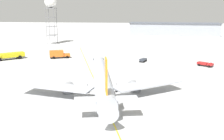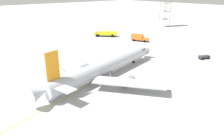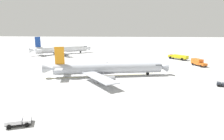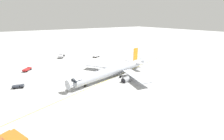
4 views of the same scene
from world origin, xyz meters
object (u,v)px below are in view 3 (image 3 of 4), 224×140
(catering_truck_truck, at_px, (198,62))
(pushback_tug_truck, at_px, (18,121))
(airliner_secondary, at_px, (61,50))
(baggage_truck_truck, at_px, (224,84))
(airliner_main, at_px, (107,69))
(fire_tender_truck, at_px, (178,57))

(catering_truck_truck, bearing_deg, pushback_tug_truck, -63.29)
(airliner_secondary, relative_size, pushback_tug_truck, 7.20)
(baggage_truck_truck, bearing_deg, airliner_main, 3.67)
(airliner_main, relative_size, pushback_tug_truck, 9.13)
(baggage_truck_truck, bearing_deg, airliner_secondary, -23.83)
(fire_tender_truck, bearing_deg, airliner_secondary, 34.38)
(airliner_main, height_order, fire_tender_truck, airliner_main)
(fire_tender_truck, xyz_separation_m, catering_truck_truck, (17.28, 4.57, 0.12))
(airliner_main, height_order, pushback_tug_truck, airliner_main)
(airliner_main, distance_m, fire_tender_truck, 52.81)
(fire_tender_truck, xyz_separation_m, baggage_truck_truck, (49.70, 1.13, -0.83))
(airliner_main, bearing_deg, catering_truck_truck, 18.75)
(airliner_secondary, distance_m, fire_tender_truck, 72.27)
(pushback_tug_truck, bearing_deg, airliner_secondary, 83.89)
(airliner_secondary, bearing_deg, pushback_tug_truck, -110.17)
(airliner_secondary, height_order, baggage_truck_truck, airliner_secondary)
(pushback_tug_truck, relative_size, catering_truck_truck, 0.59)
(fire_tender_truck, relative_size, baggage_truck_truck, 2.43)
(airliner_main, distance_m, airliner_secondary, 66.85)
(airliner_main, xyz_separation_m, baggage_truck_truck, (9.67, 35.55, -1.90))
(fire_tender_truck, height_order, baggage_truck_truck, fire_tender_truck)
(baggage_truck_truck, bearing_deg, catering_truck_truck, -77.18)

